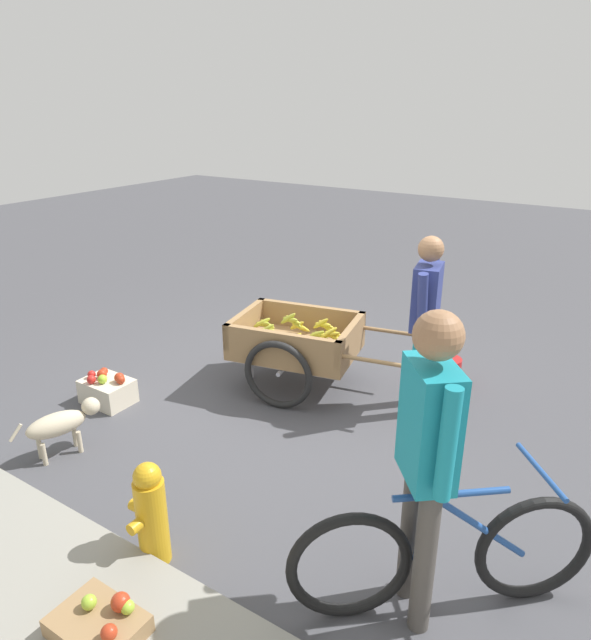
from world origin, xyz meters
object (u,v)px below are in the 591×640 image
object	(u,v)px
fire_hydrant	(151,513)
vendor_person	(425,311)
dog	(62,423)
apple_crate	(100,633)
fruit_cart	(297,344)
cyclist_person	(427,444)
bicycle	(445,554)
plastic_bucket	(446,370)
mixed_fruit_crate	(108,390)

from	to	relation	value
fire_hydrant	vendor_person	bearing A→B (deg)	-104.54
dog	apple_crate	size ratio (longest dim) A/B	1.47
fruit_cart	apple_crate	xyz separation A→B (m)	(-0.69, 2.86, -0.32)
apple_crate	cyclist_person	bearing A→B (deg)	-138.04
dog	fruit_cart	bearing A→B (deg)	-115.60
bicycle	plastic_bucket	size ratio (longest dim) A/B	4.84
fruit_cart	vendor_person	size ratio (longest dim) A/B	1.14
fruit_cart	fire_hydrant	size ratio (longest dim) A/B	2.64
plastic_bucket	vendor_person	bearing A→B (deg)	85.58
fruit_cart	mixed_fruit_crate	distance (m)	1.75
cyclist_person	dog	world-z (taller)	cyclist_person
dog	vendor_person	bearing A→B (deg)	-133.73
fire_hydrant	plastic_bucket	bearing A→B (deg)	-102.59
vendor_person	fire_hydrant	xyz separation A→B (m)	(0.65, 2.52, -0.59)
vendor_person	plastic_bucket	world-z (taller)	vendor_person
dog	mixed_fruit_crate	world-z (taller)	dog
bicycle	fire_hydrant	bearing A→B (deg)	21.17
fruit_cart	fire_hydrant	xyz separation A→B (m)	(-0.47, 2.29, -0.10)
fruit_cart	dog	bearing A→B (deg)	64.40
cyclist_person	plastic_bucket	size ratio (longest dim) A/B	6.26
vendor_person	apple_crate	size ratio (longest dim) A/B	3.52
vendor_person	mixed_fruit_crate	size ratio (longest dim) A/B	3.52
fruit_cart	dog	world-z (taller)	fruit_cart
vendor_person	dog	bearing A→B (deg)	46.27
dog	mixed_fruit_crate	distance (m)	0.81
vendor_person	dog	xyz separation A→B (m)	(2.03, 2.12, -0.65)
bicycle	fire_hydrant	size ratio (longest dim) A/B	1.97
apple_crate	bicycle	bearing A→B (deg)	-138.26
fruit_cart	fire_hydrant	bearing A→B (deg)	101.55
dog	apple_crate	world-z (taller)	dog
vendor_person	cyclist_person	bearing A→B (deg)	110.54
fruit_cart	apple_crate	distance (m)	2.96
bicycle	plastic_bucket	xyz separation A→B (m)	(0.83, -2.55, -0.23)
fruit_cart	mixed_fruit_crate	bearing A→B (deg)	43.11
fruit_cart	mixed_fruit_crate	xyz separation A→B (m)	(1.26, 1.18, -0.31)
fruit_cart	dog	distance (m)	2.10
mixed_fruit_crate	vendor_person	bearing A→B (deg)	-149.39
vendor_person	plastic_bucket	distance (m)	1.01
mixed_fruit_crate	apple_crate	bearing A→B (deg)	139.22
fruit_cart	vendor_person	xyz separation A→B (m)	(-1.12, -0.23, 0.48)
apple_crate	dog	bearing A→B (deg)	-31.39
plastic_bucket	dog	bearing A→B (deg)	52.86
plastic_bucket	apple_crate	size ratio (longest dim) A/B	0.62
bicycle	apple_crate	bearing A→B (deg)	41.74
mixed_fruit_crate	dog	bearing A→B (deg)	116.61
vendor_person	cyclist_person	distance (m)	2.16
plastic_bucket	mixed_fruit_crate	size ratio (longest dim) A/B	0.62
bicycle	mixed_fruit_crate	world-z (taller)	bicycle
cyclist_person	fire_hydrant	size ratio (longest dim) A/B	2.55
fruit_cart	plastic_bucket	size ratio (longest dim) A/B	6.48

